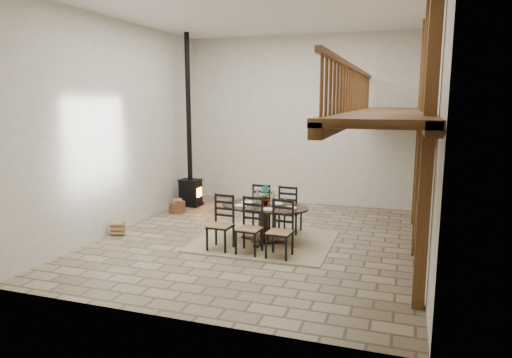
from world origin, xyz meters
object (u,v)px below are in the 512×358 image
(dining_table, at_px, (262,224))
(log_stack, at_px, (118,228))
(wood_stove, at_px, (190,168))
(log_basket, at_px, (177,207))

(dining_table, bearing_deg, log_stack, -168.28)
(wood_stove, bearing_deg, log_stack, -92.43)
(dining_table, xyz_separation_m, log_stack, (-3.40, -0.50, -0.28))
(log_stack, bearing_deg, wood_stove, 85.08)
(log_stack, bearing_deg, dining_table, 8.44)
(wood_stove, relative_size, log_basket, 10.78)
(wood_stove, distance_m, log_basket, 1.29)
(wood_stove, bearing_deg, log_basket, -87.92)
(dining_table, bearing_deg, wood_stove, 141.93)
(dining_table, distance_m, log_stack, 3.45)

